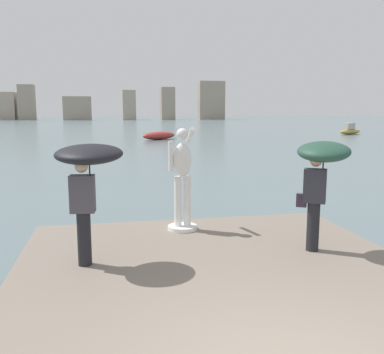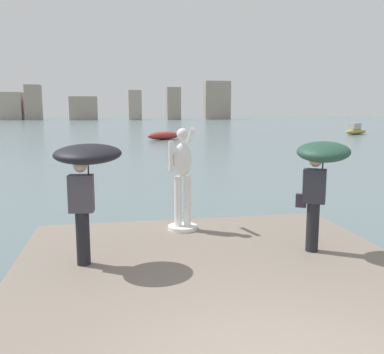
{
  "view_description": "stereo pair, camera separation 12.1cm",
  "coord_description": "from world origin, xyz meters",
  "views": [
    {
      "loc": [
        -1.65,
        -3.17,
        2.88
      ],
      "look_at": [
        0.0,
        5.12,
        1.55
      ],
      "focal_mm": 39.3,
      "sensor_mm": 36.0,
      "label": 1
    },
    {
      "loc": [
        -1.53,
        -3.2,
        2.88
      ],
      "look_at": [
        0.0,
        5.12,
        1.55
      ],
      "focal_mm": 39.3,
      "sensor_mm": 36.0,
      "label": 2
    }
  ],
  "objects": [
    {
      "name": "pier",
      "position": [
        0.0,
        1.58,
        0.2
      ],
      "size": [
        6.46,
        9.16,
        0.4
      ],
      "primitive_type": "cube",
      "color": "slate",
      "rests_on": "ground"
    },
    {
      "name": "statue_white_figure",
      "position": [
        -0.16,
        5.33,
        1.45
      ],
      "size": [
        0.62,
        0.87,
        2.17
      ],
      "color": "white",
      "rests_on": "pier"
    },
    {
      "name": "ground_plane",
      "position": [
        0.0,
        40.0,
        0.0
      ],
      "size": [
        400.0,
        400.0,
        0.0
      ],
      "primitive_type": "plane",
      "color": "slate"
    },
    {
      "name": "onlooker_left",
      "position": [
        -1.99,
        3.6,
        1.99
      ],
      "size": [
        1.19,
        1.21,
        2.0
      ],
      "color": "black",
      "rests_on": "pier"
    },
    {
      "name": "distant_skyline",
      "position": [
        -2.73,
        140.88,
        5.13
      ],
      "size": [
        77.22,
        13.61,
        13.01
      ],
      "color": "#A89989",
      "rests_on": "ground"
    },
    {
      "name": "boat_far",
      "position": [
        3.42,
        39.55,
        0.41
      ],
      "size": [
        4.18,
        3.47,
        0.81
      ],
      "color": "#9E2D28",
      "rests_on": "ground"
    },
    {
      "name": "onlooker_right",
      "position": [
        1.97,
        3.51,
        1.92
      ],
      "size": [
        1.27,
        1.28,
        2.01
      ],
      "color": "black",
      "rests_on": "pier"
    },
    {
      "name": "boat_near",
      "position": [
        28.0,
        44.66,
        0.5
      ],
      "size": [
        4.61,
        3.29,
        1.41
      ],
      "color": "#B2993D",
      "rests_on": "ground"
    }
  ]
}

